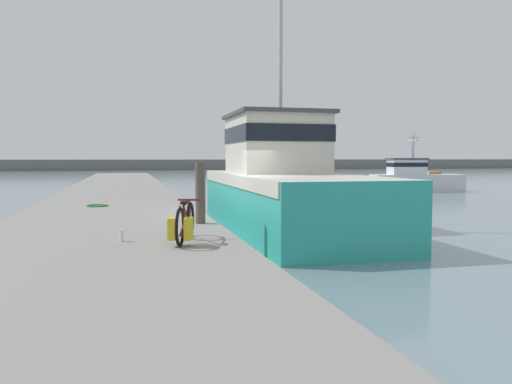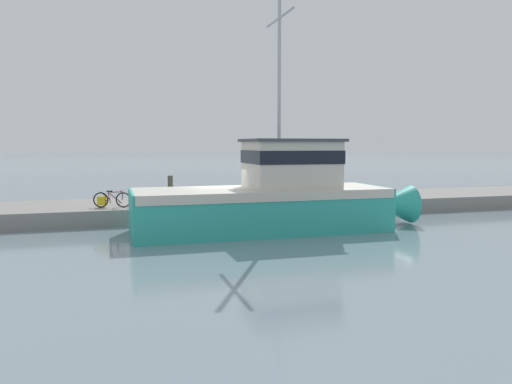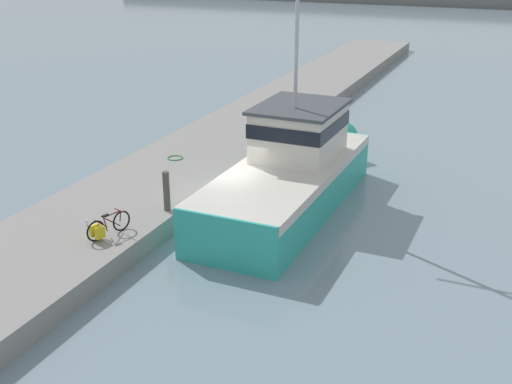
{
  "view_description": "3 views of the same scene",
  "coord_description": "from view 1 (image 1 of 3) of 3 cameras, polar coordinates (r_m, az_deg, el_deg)",
  "views": [
    {
      "loc": [
        -3.02,
        -13.66,
        2.27
      ],
      "look_at": [
        0.13,
        -1.48,
        1.41
      ],
      "focal_mm": 35.0,
      "sensor_mm": 36.0,
      "label": 1
    },
    {
      "loc": [
        21.08,
        -4.94,
        3.56
      ],
      "look_at": [
        0.44,
        1.43,
        1.49
      ],
      "focal_mm": 35.0,
      "sensor_mm": 36.0,
      "label": 2
    },
    {
      "loc": [
        9.65,
        -19.73,
        9.63
      ],
      "look_at": [
        1.41,
        -0.67,
        1.35
      ],
      "focal_mm": 45.0,
      "sensor_mm": 36.0,
      "label": 3
    }
  ],
  "objects": [
    {
      "name": "ground_plane",
      "position": [
        14.18,
        -2.02,
        -5.32
      ],
      "size": [
        320.0,
        320.0,
        0.0
      ],
      "primitive_type": "plane",
      "color": "gray"
    },
    {
      "name": "dock_pier",
      "position": [
        13.8,
        -16.38,
        -4.19
      ],
      "size": [
        5.08,
        80.0,
        0.73
      ],
      "primitive_type": "cube",
      "color": "gray",
      "rests_on": "ground_plane"
    },
    {
      "name": "far_shoreline",
      "position": [
        102.73,
        4.25,
        3.17
      ],
      "size": [
        180.0,
        5.0,
        2.02
      ],
      "primitive_type": "cube",
      "color": "slate",
      "rests_on": "ground_plane"
    },
    {
      "name": "fishing_boat_main",
      "position": [
        16.23,
        2.93,
        0.94
      ],
      "size": [
        3.69,
        12.24,
        10.17
      ],
      "rotation": [
        0.0,
        0.0,
        -0.01
      ],
      "color": "teal",
      "rests_on": "ground_plane"
    },
    {
      "name": "boat_white_moored",
      "position": [
        53.93,
        17.65,
        2.13
      ],
      "size": [
        3.55,
        5.41,
        5.07
      ],
      "rotation": [
        0.0,
        0.0,
        0.38
      ],
      "color": "orange",
      "rests_on": "ground_plane"
    },
    {
      "name": "boat_orange_near",
      "position": [
        35.21,
        17.31,
        1.48
      ],
      "size": [
        7.57,
        1.87,
        3.82
      ],
      "rotation": [
        0.0,
        0.0,
        1.51
      ],
      "color": "silver",
      "rests_on": "ground_plane"
    },
    {
      "name": "bicycle_touring",
      "position": [
        9.08,
        -8.24,
        -3.65
      ],
      "size": [
        0.71,
        1.64,
        0.76
      ],
      "rotation": [
        0.0,
        0.0,
        -0.29
      ],
      "color": "black",
      "rests_on": "dock_pier"
    },
    {
      "name": "mooring_post",
      "position": [
        11.76,
        -6.39,
        -0.14
      ],
      "size": [
        0.23,
        0.23,
        1.43
      ],
      "primitive_type": "cylinder",
      "color": "#51473D",
      "rests_on": "dock_pier"
    },
    {
      "name": "hose_coil",
      "position": [
        16.73,
        -17.67,
        -1.49
      ],
      "size": [
        0.68,
        0.68,
        0.04
      ],
      "primitive_type": "torus",
      "color": "#197A2D",
      "rests_on": "dock_pier"
    },
    {
      "name": "water_bottle_on_curb",
      "position": [
        9.54,
        -15.11,
        -4.84
      ],
      "size": [
        0.07,
        0.07,
        0.21
      ],
      "primitive_type": "cylinder",
      "color": "silver",
      "rests_on": "dock_pier"
    }
  ]
}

